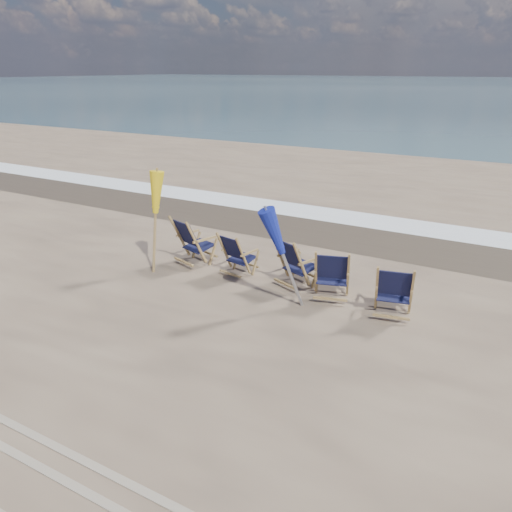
# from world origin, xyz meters

# --- Properties ---
(surf_foam) EXTENTS (200.00, 1.40, 0.01)m
(surf_foam) POSITION_xyz_m (0.00, 8.30, 0.00)
(surf_foam) COLOR silver
(surf_foam) RESTS_ON ground
(wet_sand_strip) EXTENTS (200.00, 2.60, 0.00)m
(wet_sand_strip) POSITION_xyz_m (0.00, 6.80, 0.00)
(wet_sand_strip) COLOR #42362A
(wet_sand_strip) RESTS_ON ground
(tire_tracks) EXTENTS (80.00, 1.30, 0.01)m
(tire_tracks) POSITION_xyz_m (0.00, -2.80, 0.01)
(tire_tracks) COLOR gray
(tire_tracks) RESTS_ON ground
(beach_chair_0) EXTENTS (0.91, 0.97, 1.10)m
(beach_chair_0) POSITION_xyz_m (-1.87, 2.96, 0.55)
(beach_chair_0) COLOR black
(beach_chair_0) RESTS_ON ground
(beach_chair_1) EXTENTS (0.73, 0.79, 0.95)m
(beach_chair_1) POSITION_xyz_m (-0.72, 2.96, 0.47)
(beach_chair_1) COLOR black
(beach_chair_1) RESTS_ON ground
(beach_chair_2) EXTENTS (0.90, 0.95, 1.05)m
(beach_chair_2) POSITION_xyz_m (0.55, 2.98, 0.53)
(beach_chair_2) COLOR black
(beach_chair_2) RESTS_ON ground
(beach_chair_3) EXTENTS (0.85, 0.91, 1.03)m
(beach_chair_3) POSITION_xyz_m (1.46, 2.98, 0.52)
(beach_chair_3) COLOR black
(beach_chair_3) RESTS_ON ground
(beach_chair_4) EXTENTS (0.80, 0.86, 1.02)m
(beach_chair_4) POSITION_xyz_m (2.63, 2.80, 0.51)
(beach_chair_4) COLOR black
(beach_chair_4) RESTS_ON ground
(umbrella_yellow) EXTENTS (0.30, 0.30, 2.10)m
(umbrella_yellow) POSITION_xyz_m (-2.55, 2.49, 1.58)
(umbrella_yellow) COLOR olive
(umbrella_yellow) RESTS_ON ground
(umbrella_blue) EXTENTS (0.30, 0.30, 1.95)m
(umbrella_blue) POSITION_xyz_m (0.58, 2.26, 1.44)
(umbrella_blue) COLOR #A5A5AD
(umbrella_blue) RESTS_ON ground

